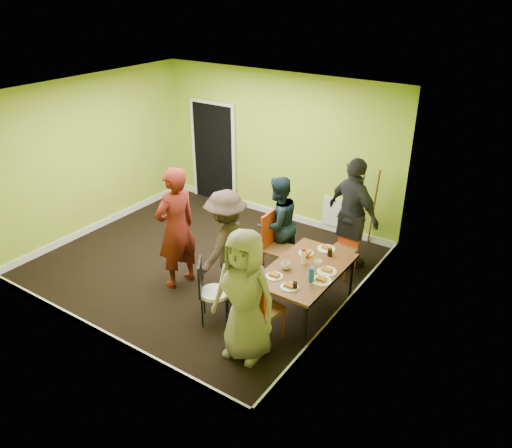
% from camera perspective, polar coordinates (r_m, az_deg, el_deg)
% --- Properties ---
extents(ground, '(5.00, 5.00, 0.00)m').
position_cam_1_polar(ground, '(8.36, -5.92, -4.43)').
color(ground, black).
rests_on(ground, ground).
extents(room_walls, '(5.04, 4.54, 2.82)m').
position_cam_1_polar(room_walls, '(7.95, -6.18, 1.88)').
color(room_walls, '#9DB52E').
rests_on(room_walls, ground).
extents(dining_table, '(0.90, 1.50, 0.75)m').
position_cam_1_polar(dining_table, '(6.80, 5.71, -5.42)').
color(dining_table, black).
rests_on(dining_table, ground).
extents(chair_left_far, '(0.46, 0.45, 1.08)m').
position_cam_1_polar(chair_left_far, '(7.68, 2.25, -2.10)').
color(chair_left_far, '#D44214').
rests_on(chair_left_far, ground).
extents(chair_left_near, '(0.37, 0.36, 0.87)m').
position_cam_1_polar(chair_left_near, '(7.24, -1.87, -5.08)').
color(chair_left_near, '#D44214').
rests_on(chair_left_near, ground).
extents(chair_back_end, '(0.43, 0.50, 0.96)m').
position_cam_1_polar(chair_back_end, '(7.93, 10.51, -0.96)').
color(chair_back_end, '#D44214').
rests_on(chair_back_end, ground).
extents(chair_front_end, '(0.48, 0.49, 1.00)m').
position_cam_1_polar(chair_front_end, '(6.35, 0.43, -9.26)').
color(chair_front_end, '#D44214').
rests_on(chair_front_end, ground).
extents(chair_bentwood, '(0.51, 0.50, 0.93)m').
position_cam_1_polar(chair_bentwood, '(6.78, -5.35, -7.32)').
color(chair_bentwood, black).
rests_on(chair_bentwood, ground).
extents(easel, '(0.61, 0.57, 1.51)m').
position_cam_1_polar(easel, '(8.68, 11.94, 1.90)').
color(easel, brown).
rests_on(easel, ground).
extents(plate_near_left, '(0.21, 0.21, 0.01)m').
position_cam_1_polar(plate_near_left, '(7.11, 5.75, -3.30)').
color(plate_near_left, white).
rests_on(plate_near_left, dining_table).
extents(plate_near_right, '(0.23, 0.23, 0.01)m').
position_cam_1_polar(plate_near_right, '(6.55, 2.11, -5.99)').
color(plate_near_right, white).
rests_on(plate_near_right, dining_table).
extents(plate_far_back, '(0.26, 0.26, 0.01)m').
position_cam_1_polar(plate_far_back, '(7.25, 8.03, -2.81)').
color(plate_far_back, white).
rests_on(plate_far_back, dining_table).
extents(plate_far_front, '(0.23, 0.23, 0.01)m').
position_cam_1_polar(plate_far_front, '(6.35, 3.83, -7.18)').
color(plate_far_front, white).
rests_on(plate_far_front, dining_table).
extents(plate_wall_back, '(0.26, 0.26, 0.01)m').
position_cam_1_polar(plate_wall_back, '(6.72, 8.09, -5.37)').
color(plate_wall_back, white).
rests_on(plate_wall_back, dining_table).
extents(plate_wall_front, '(0.27, 0.27, 0.01)m').
position_cam_1_polar(plate_wall_front, '(6.52, 7.47, -6.43)').
color(plate_wall_front, white).
rests_on(plate_wall_front, dining_table).
extents(thermos, '(0.06, 0.06, 0.21)m').
position_cam_1_polar(thermos, '(6.81, 5.45, -3.80)').
color(thermos, white).
rests_on(thermos, dining_table).
extents(blue_bottle, '(0.08, 0.08, 0.20)m').
position_cam_1_polar(blue_bottle, '(6.44, 6.36, -5.76)').
color(blue_bottle, '#1649AB').
rests_on(blue_bottle, dining_table).
extents(orange_bottle, '(0.04, 0.04, 0.07)m').
position_cam_1_polar(orange_bottle, '(6.99, 5.97, -3.61)').
color(orange_bottle, '#D44214').
rests_on(orange_bottle, dining_table).
extents(glass_mid, '(0.06, 0.06, 0.09)m').
position_cam_1_polar(glass_mid, '(7.00, 5.52, -3.49)').
color(glass_mid, black).
rests_on(glass_mid, dining_table).
extents(glass_back, '(0.07, 0.07, 0.11)m').
position_cam_1_polar(glass_back, '(7.07, 8.44, -3.24)').
color(glass_back, black).
rests_on(glass_back, dining_table).
extents(glass_front, '(0.06, 0.06, 0.09)m').
position_cam_1_polar(glass_front, '(6.31, 4.48, -7.02)').
color(glass_front, black).
rests_on(glass_front, dining_table).
extents(cup_a, '(0.13, 0.13, 0.10)m').
position_cam_1_polar(cup_a, '(6.70, 3.42, -4.75)').
color(cup_a, white).
rests_on(cup_a, dining_table).
extents(cup_b, '(0.10, 0.10, 0.09)m').
position_cam_1_polar(cup_b, '(6.80, 7.08, -4.51)').
color(cup_b, white).
rests_on(cup_b, dining_table).
extents(person_standing, '(0.58, 0.77, 1.90)m').
position_cam_1_polar(person_standing, '(7.42, -9.12, -0.48)').
color(person_standing, '#54140E').
rests_on(person_standing, ground).
extents(person_left_far, '(0.79, 0.90, 1.56)m').
position_cam_1_polar(person_left_far, '(7.86, 2.49, 0.04)').
color(person_left_far, black).
rests_on(person_left_far, ground).
extents(person_left_near, '(0.63, 1.08, 1.66)m').
position_cam_1_polar(person_left_near, '(7.13, -3.41, -2.44)').
color(person_left_near, '#312521').
rests_on(person_left_near, ground).
extents(person_back_end, '(1.16, 0.86, 1.83)m').
position_cam_1_polar(person_back_end, '(7.99, 11.05, 1.11)').
color(person_back_end, black).
rests_on(person_back_end, ground).
extents(person_front_end, '(0.87, 0.60, 1.72)m').
position_cam_1_polar(person_front_end, '(5.99, -1.29, -8.21)').
color(person_front_end, gray).
rests_on(person_front_end, ground).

